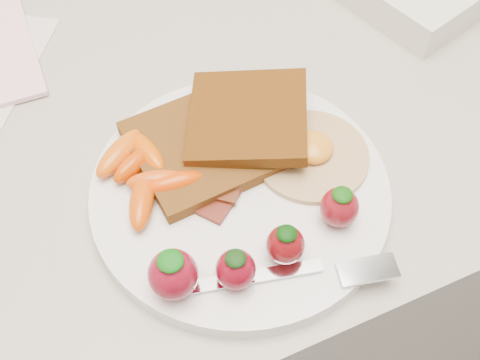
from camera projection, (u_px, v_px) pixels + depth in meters
name	position (u px, v px, depth m)	size (l,w,h in m)	color
counter	(214.00, 274.00, 1.00)	(2.00, 0.60, 0.90)	gray
plate	(240.00, 192.00, 0.55)	(0.27, 0.27, 0.02)	white
toast_lower	(200.00, 147.00, 0.56)	(0.12, 0.12, 0.01)	#40260F
toast_upper	(248.00, 117.00, 0.56)	(0.11, 0.11, 0.01)	#41290A
fried_egg	(312.00, 153.00, 0.55)	(0.13, 0.13, 0.02)	beige
bacon_strips	(240.00, 164.00, 0.55)	(0.12, 0.11, 0.01)	#360F06
baby_carrots	(144.00, 172.00, 0.54)	(0.09, 0.12, 0.02)	#C63E00
strawberries	(247.00, 251.00, 0.48)	(0.19, 0.05, 0.05)	maroon
fork	(305.00, 274.00, 0.49)	(0.17, 0.07, 0.00)	silver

